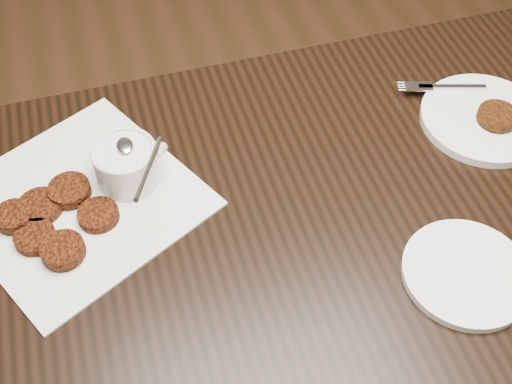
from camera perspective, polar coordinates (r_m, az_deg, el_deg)
The scene contains 6 objects.
table at distance 1.27m, azimuth 2.21°, elevation -14.79°, with size 1.36×0.87×0.75m, color black.
napkin at distance 1.03m, azimuth -15.38°, elevation -0.74°, with size 0.33×0.33×0.00m, color white.
sauce_ramekin at distance 0.99m, azimuth -11.69°, elevation 3.71°, with size 0.13×0.13×0.14m, color silver, non-canonical shape.
patty_cluster at distance 1.01m, azimuth -18.06°, elevation -2.00°, with size 0.22×0.22×0.02m, color maroon, non-canonical shape.
plate_with_patty at distance 1.17m, azimuth 19.58°, elevation 6.39°, with size 0.22×0.22×0.03m, color white, non-canonical shape.
plate_empty at distance 0.96m, azimuth 18.06°, elevation -6.83°, with size 0.18×0.18×0.01m, color white.
Camera 1 is at (-0.26, -0.46, 1.53)m, focal length 45.33 mm.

